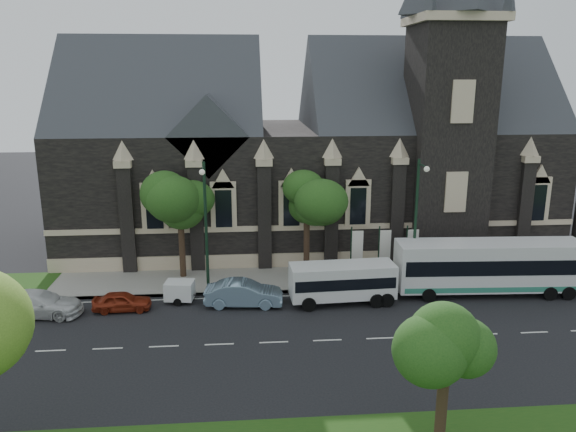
{
  "coord_description": "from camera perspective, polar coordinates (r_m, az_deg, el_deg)",
  "views": [
    {
      "loc": [
        -1.45,
        -27.85,
        14.42
      ],
      "look_at": [
        1.28,
        6.0,
        5.65
      ],
      "focal_mm": 34.53,
      "sensor_mm": 36.0,
      "label": 1
    }
  ],
  "objects": [
    {
      "name": "tour_coach",
      "position": [
        39.45,
        20.0,
        -4.85
      ],
      "size": [
        12.44,
        3.3,
        3.6
      ],
      "rotation": [
        0.0,
        0.0,
        -0.04
      ],
      "color": "silver",
      "rests_on": "ground"
    },
    {
      "name": "tree_walk_right",
      "position": [
        39.78,
        2.24,
        1.97
      ],
      "size": [
        4.08,
        4.08,
        7.8
      ],
      "color": "black",
      "rests_on": "ground"
    },
    {
      "name": "ground",
      "position": [
        31.39,
        -1.48,
        -12.87
      ],
      "size": [
        160.0,
        160.0,
        0.0
      ],
      "primitive_type": "plane",
      "color": "black",
      "rests_on": "ground"
    },
    {
      "name": "tree_park_east",
      "position": [
        22.3,
        16.29,
        -12.22
      ],
      "size": [
        3.4,
        3.4,
        6.28
      ],
      "color": "black",
      "rests_on": "ground"
    },
    {
      "name": "museum",
      "position": [
        47.5,
        3.41,
        6.89
      ],
      "size": [
        40.0,
        17.7,
        29.9
      ],
      "color": "black",
      "rests_on": "ground"
    },
    {
      "name": "street_lamp_mid",
      "position": [
        36.25,
        -8.48,
        -0.57
      ],
      "size": [
        0.36,
        1.88,
        9.0
      ],
      "color": "black",
      "rests_on": "ground"
    },
    {
      "name": "shuttle_bus",
      "position": [
        35.97,
        5.65,
        -6.64
      ],
      "size": [
        6.83,
        2.71,
        2.59
      ],
      "rotation": [
        0.0,
        0.0,
        0.05
      ],
      "color": "silver",
      "rests_on": "ground"
    },
    {
      "name": "car_far_white",
      "position": [
        37.52,
        -24.25,
        -8.23
      ],
      "size": [
        5.46,
        2.76,
        1.52
      ],
      "primitive_type": "imported",
      "rotation": [
        0.0,
        0.0,
        1.45
      ],
      "color": "silver",
      "rests_on": "ground"
    },
    {
      "name": "sidewalk",
      "position": [
        40.03,
        -2.24,
        -6.53
      ],
      "size": [
        80.0,
        5.0,
        0.15
      ],
      "primitive_type": "cube",
      "color": "gray",
      "rests_on": "ground"
    },
    {
      "name": "box_trailer",
      "position": [
        36.84,
        -11.09,
        -7.53
      ],
      "size": [
        2.67,
        1.58,
        1.39
      ],
      "rotation": [
        0.0,
        0.0,
        -0.13
      ],
      "color": "silver",
      "rests_on": "ground"
    },
    {
      "name": "tree_walk_left",
      "position": [
        39.76,
        -10.77,
        1.6
      ],
      "size": [
        3.91,
        3.91,
        7.64
      ],
      "color": "black",
      "rests_on": "ground"
    },
    {
      "name": "street_lamp_near",
      "position": [
        37.93,
        13.12,
        -0.12
      ],
      "size": [
        0.36,
        1.88,
        9.0
      ],
      "color": "black",
      "rests_on": "ground"
    },
    {
      "name": "banner_flag_center",
      "position": [
        39.97,
        9.74,
        -3.27
      ],
      "size": [
        0.9,
        0.1,
        4.0
      ],
      "color": "black",
      "rests_on": "ground"
    },
    {
      "name": "car_far_red",
      "position": [
        36.49,
        -16.72,
        -8.41
      ],
      "size": [
        3.62,
        1.54,
        1.22
      ],
      "primitive_type": "imported",
      "rotation": [
        0.0,
        0.0,
        1.6
      ],
      "color": "maroon",
      "rests_on": "ground"
    },
    {
      "name": "banner_flag_left",
      "position": [
        39.53,
        6.92,
        -3.36
      ],
      "size": [
        0.9,
        0.1,
        4.0
      ],
      "color": "black",
      "rests_on": "ground"
    },
    {
      "name": "banner_flag_right",
      "position": [
        40.5,
        12.48,
        -3.17
      ],
      "size": [
        0.9,
        0.1,
        4.0
      ],
      "color": "black",
      "rests_on": "ground"
    },
    {
      "name": "sedan",
      "position": [
        35.74,
        -4.58,
        -7.95
      ],
      "size": [
        5.08,
        2.15,
        1.63
      ],
      "primitive_type": "imported",
      "rotation": [
        0.0,
        0.0,
        1.48
      ],
      "color": "#7E9EB7",
      "rests_on": "ground"
    }
  ]
}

